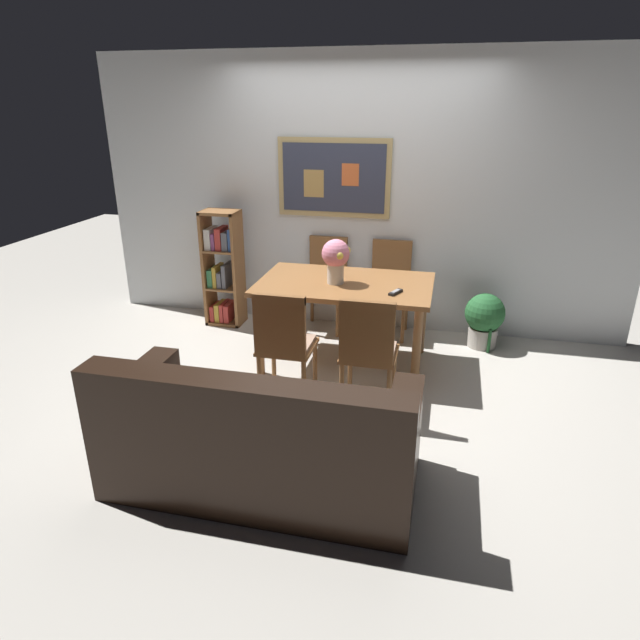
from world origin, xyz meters
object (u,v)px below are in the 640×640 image
object	(u,v)px
dining_chair_far_right	(390,280)
bookshelf	(223,269)
dining_table	(345,293)
flower_vase	(335,257)
dining_chair_near_right	(368,346)
dining_chair_near_left	(284,339)
dining_chair_far_left	(326,276)
tv_remote	(396,292)
leather_couch	(259,441)
potted_ivy	(484,318)

from	to	relation	value
dining_chair_far_right	bookshelf	xyz separation A→B (m)	(-1.67, -0.14, 0.04)
dining_table	flower_vase	distance (m)	0.33
dining_table	dining_chair_near_right	xyz separation A→B (m)	(0.32, -0.77, -0.11)
dining_chair_near_right	dining_chair_near_left	bearing A→B (deg)	-178.30
dining_chair_near_right	flower_vase	distance (m)	0.94
dining_chair_far_left	bookshelf	xyz separation A→B (m)	(-1.04, -0.15, 0.04)
dining_table	tv_remote	bearing A→B (deg)	-24.11
dining_table	tv_remote	distance (m)	0.50
dining_chair_far_right	dining_chair_near_right	bearing A→B (deg)	-88.96
dining_chair_near_right	dining_chair_far_right	size ratio (longest dim) A/B	1.00
dining_chair_near_right	tv_remote	distance (m)	0.63
dining_chair_near_right	flower_vase	xyz separation A→B (m)	(-0.40, 0.73, 0.43)
dining_chair_far_left	dining_chair_near_left	xyz separation A→B (m)	(0.04, -1.59, 0.00)
dining_table	leather_couch	distance (m)	1.79
dining_chair_near_left	bookshelf	bearing A→B (deg)	126.90
dining_chair_near_left	flower_vase	xyz separation A→B (m)	(0.22, 0.75, 0.43)
dining_table	dining_chair_far_left	size ratio (longest dim) A/B	1.59
dining_chair_near_right	bookshelf	xyz separation A→B (m)	(-1.70, 1.42, 0.04)
bookshelf	tv_remote	bearing A→B (deg)	-25.00
dining_chair_far_right	flower_vase	size ratio (longest dim) A/B	2.47
potted_ivy	dining_chair_far_left	bearing A→B (deg)	174.40
dining_chair_far_right	dining_chair_far_left	size ratio (longest dim) A/B	1.00
leather_couch	bookshelf	bearing A→B (deg)	116.88
dining_chair_far_left	potted_ivy	bearing A→B (deg)	-5.60
dining_chair_far_left	leather_couch	xyz separation A→B (m)	(0.18, -2.55, -0.23)
dining_chair_near_right	bookshelf	bearing A→B (deg)	140.06
dining_chair_far_right	dining_chair_near_left	distance (m)	1.69
flower_vase	tv_remote	distance (m)	0.58
dining_table	bookshelf	distance (m)	1.53
bookshelf	dining_chair_near_right	bearing A→B (deg)	-39.94
dining_chair_near_right	dining_chair_far_left	xyz separation A→B (m)	(-0.66, 1.57, 0.00)
potted_ivy	leather_couch	bearing A→B (deg)	-119.56
leather_couch	dining_chair_far_right	bearing A→B (deg)	79.89
dining_table	dining_chair_near_left	distance (m)	0.85
dining_table	dining_chair_near_left	size ratio (longest dim) A/B	1.59
dining_chair_near_right	potted_ivy	xyz separation A→B (m)	(0.88, 1.42, -0.26)
dining_chair_far_left	flower_vase	xyz separation A→B (m)	(0.27, -0.84, 0.43)
dining_table	bookshelf	world-z (taller)	bookshelf
dining_chair_far_right	potted_ivy	bearing A→B (deg)	-9.09
leather_couch	flower_vase	xyz separation A→B (m)	(0.09, 1.71, 0.66)
dining_table	leather_couch	world-z (taller)	leather_couch
leather_couch	tv_remote	xyz separation A→B (m)	(0.60, 1.55, 0.45)
dining_chair_far_left	dining_chair_near_left	world-z (taller)	same
leather_couch	tv_remote	bearing A→B (deg)	68.74
dining_chair_far_left	dining_chair_near_left	size ratio (longest dim) A/B	1.00
potted_ivy	flower_vase	xyz separation A→B (m)	(-1.27, -0.69, 0.69)
dining_chair_far_right	flower_vase	distance (m)	1.01
dining_chair_far_right	bookshelf	bearing A→B (deg)	-175.11
dining_table	dining_chair_near_left	xyz separation A→B (m)	(-0.30, -0.79, -0.11)
dining_chair_near_right	dining_chair_far_right	distance (m)	1.57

